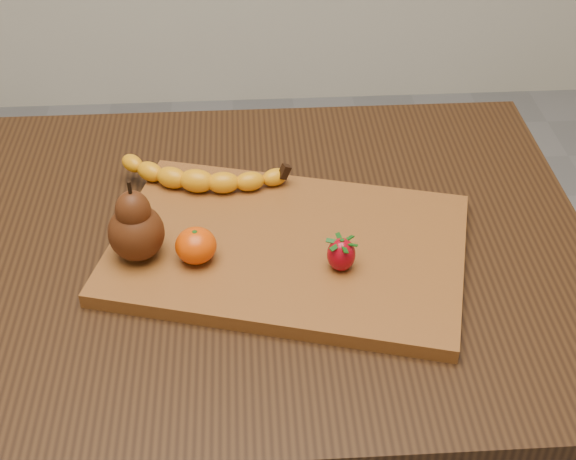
{
  "coord_description": "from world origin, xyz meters",
  "views": [
    {
      "loc": [
        0.04,
        -0.83,
        1.44
      ],
      "look_at": [
        0.09,
        -0.03,
        0.8
      ],
      "focal_mm": 50.0,
      "sensor_mm": 36.0,
      "label": 1
    }
  ],
  "objects_px": {
    "pear": "(134,220)",
    "mandarin": "(196,246)",
    "table": "(222,296)",
    "cutting_board": "(288,248)"
  },
  "relations": [
    {
      "from": "pear",
      "to": "mandarin",
      "type": "bearing_deg",
      "value": -10.94
    },
    {
      "from": "pear",
      "to": "mandarin",
      "type": "relative_size",
      "value": 2.11
    },
    {
      "from": "table",
      "to": "mandarin",
      "type": "height_order",
      "value": "mandarin"
    },
    {
      "from": "table",
      "to": "cutting_board",
      "type": "bearing_deg",
      "value": -18.18
    },
    {
      "from": "cutting_board",
      "to": "pear",
      "type": "bearing_deg",
      "value": -160.95
    },
    {
      "from": "cutting_board",
      "to": "mandarin",
      "type": "relative_size",
      "value": 8.63
    },
    {
      "from": "cutting_board",
      "to": "pear",
      "type": "distance_m",
      "value": 0.2
    },
    {
      "from": "table",
      "to": "cutting_board",
      "type": "distance_m",
      "value": 0.14
    },
    {
      "from": "table",
      "to": "mandarin",
      "type": "relative_size",
      "value": 19.19
    },
    {
      "from": "table",
      "to": "cutting_board",
      "type": "xyz_separation_m",
      "value": [
        0.09,
        -0.03,
        0.11
      ]
    }
  ]
}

